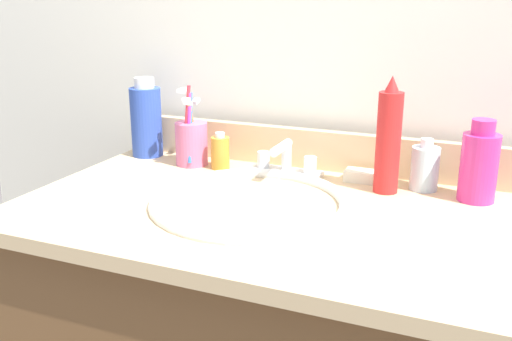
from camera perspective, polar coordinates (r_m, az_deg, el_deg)
countertop at (r=1.12m, az=0.25°, el=-4.14°), size 0.92×0.58×0.03m
backsplash at (r=1.35m, az=4.80°, el=2.19°), size 0.92×0.02×0.09m
back_wall at (r=1.48m, az=5.36°, el=-5.05°), size 2.02×0.04×1.30m
sink_basin at (r=1.14m, az=-0.51°, el=-4.69°), size 0.39×0.39×0.11m
faucet at (r=1.29m, az=2.89°, el=0.67°), size 0.16×0.10×0.08m
bottle_soap_pink at (r=1.20m, az=20.94°, el=0.53°), size 0.07×0.07×0.16m
bottle_shampoo_blue at (r=1.46m, az=-10.66°, el=4.87°), size 0.08×0.08×0.19m
bottle_oil_amber at (r=1.34m, az=-3.52°, el=1.79°), size 0.04×0.04×0.09m
bottle_gel_clear at (r=1.24m, az=16.14°, el=0.28°), size 0.06×0.06×0.11m
bottle_spray_red at (r=1.19m, az=12.80°, el=2.93°), size 0.05×0.05×0.24m
cup_pink at (r=1.38m, az=-6.33°, el=2.84°), size 0.08×0.10×0.19m
soap_bar at (r=1.28m, az=10.12°, el=-0.50°), size 0.06×0.04×0.02m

